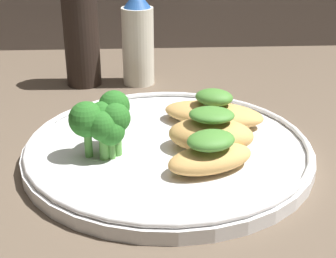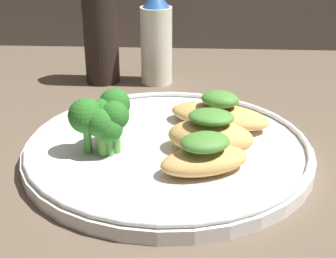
{
  "view_description": "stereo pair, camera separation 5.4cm",
  "coord_description": "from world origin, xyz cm",
  "px_view_note": "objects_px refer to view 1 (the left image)",
  "views": [
    {
      "loc": [
        -2.68,
        -48.92,
        25.99
      ],
      "look_at": [
        0.0,
        0.0,
        3.4
      ],
      "focal_mm": 55.0,
      "sensor_mm": 36.0,
      "label": 1
    },
    {
      "loc": [
        2.71,
        -48.92,
        25.99
      ],
      "look_at": [
        0.0,
        0.0,
        3.4
      ],
      "focal_mm": 55.0,
      "sensor_mm": 36.0,
      "label": 2
    }
  ],
  "objects_px": {
    "sauce_bottle": "(138,40)",
    "broccoli_bunch": "(104,120)",
    "plate": "(168,149)",
    "pepper_grinder": "(81,34)"
  },
  "relations": [
    {
      "from": "pepper_grinder",
      "to": "sauce_bottle",
      "type": "bearing_deg",
      "value": 0.0
    },
    {
      "from": "pepper_grinder",
      "to": "broccoli_bunch",
      "type": "bearing_deg",
      "value": -79.77
    },
    {
      "from": "plate",
      "to": "broccoli_bunch",
      "type": "xyz_separation_m",
      "value": [
        -0.07,
        -0.01,
        0.04
      ]
    },
    {
      "from": "broccoli_bunch",
      "to": "sauce_bottle",
      "type": "relative_size",
      "value": 0.46
    },
    {
      "from": "plate",
      "to": "pepper_grinder",
      "type": "relative_size",
      "value": 1.81
    },
    {
      "from": "plate",
      "to": "pepper_grinder",
      "type": "distance_m",
      "value": 0.27
    },
    {
      "from": "plate",
      "to": "sauce_bottle",
      "type": "bearing_deg",
      "value": 97.18
    },
    {
      "from": "sauce_bottle",
      "to": "broccoli_bunch",
      "type": "bearing_deg",
      "value": -97.69
    },
    {
      "from": "plate",
      "to": "broccoli_bunch",
      "type": "distance_m",
      "value": 0.08
    },
    {
      "from": "broccoli_bunch",
      "to": "pepper_grinder",
      "type": "relative_size",
      "value": 0.38
    }
  ]
}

